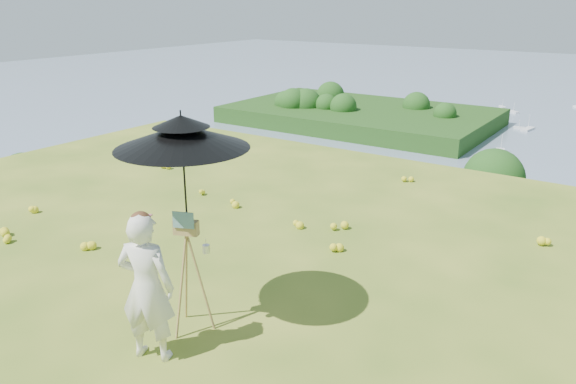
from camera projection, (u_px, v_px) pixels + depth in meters
The scene contains 9 objects.
ground at pixel (152, 261), 7.87m from camera, with size 14.00×14.00×0.00m, color #496D1F.
shoreline_tier at pixel (576, 299), 78.24m from camera, with size 170.00×28.00×8.00m, color #675E52.
peninsula at pixel (361, 108), 178.43m from camera, with size 90.00×60.00×12.00m, color #1E3E11, non-canonical shape.
slope_trees at pixel (536, 272), 40.12m from camera, with size 110.00×50.00×6.00m, color #1D4B16, non-canonical shape.
wildflowers at pixel (165, 251), 8.04m from camera, with size 10.00×10.50×0.12m, color yellow, non-canonical shape.
painter at pixel (147, 287), 5.52m from camera, with size 0.57×0.38×1.58m, color white.
field_easel at pixel (189, 271), 6.04m from camera, with size 0.53×0.53×1.41m, color olive, non-canonical shape.
sun_umbrella at pixel (184, 173), 5.71m from camera, with size 1.37×1.37×1.29m, color black, non-canonical shape.
painter_cap at pixel (140, 217), 5.28m from camera, with size 0.20×0.24×0.10m, color #BD676F, non-canonical shape.
Camera 1 is at (5.58, -4.83, 3.47)m, focal length 35.00 mm.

